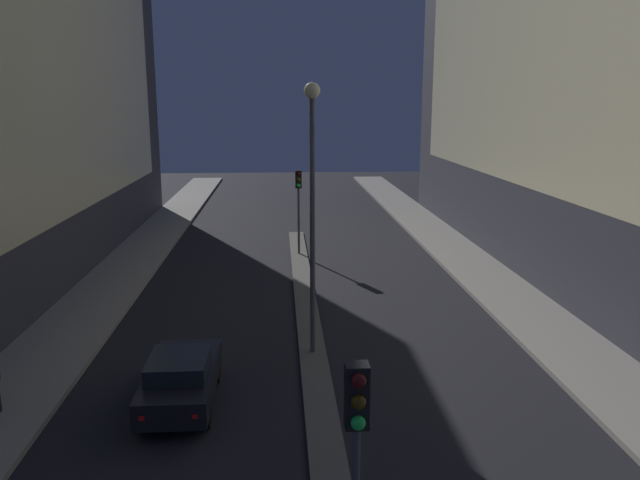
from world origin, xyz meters
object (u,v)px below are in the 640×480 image
Objects in this scene: traffic_light_near at (356,444)px; traffic_light_mid at (299,193)px; car_left_lane at (181,378)px; street_lamp at (312,183)px.

traffic_light_near is 23.84m from traffic_light_mid.
traffic_light_near is 1.06× the size of car_left_lane.
street_lamp is (0.00, 10.84, 2.16)m from traffic_light_near.
traffic_light_mid is at bearing 90.00° from traffic_light_near.
traffic_light_mid reaches higher than car_left_lane.
traffic_light_near is at bearing -90.00° from street_lamp.
traffic_light_near is at bearing -90.00° from traffic_light_mid.
street_lamp is (0.00, -13.01, 2.16)m from traffic_light_mid.
traffic_light_mid is 16.70m from car_left_lane.
traffic_light_near and traffic_light_mid have the same top height.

